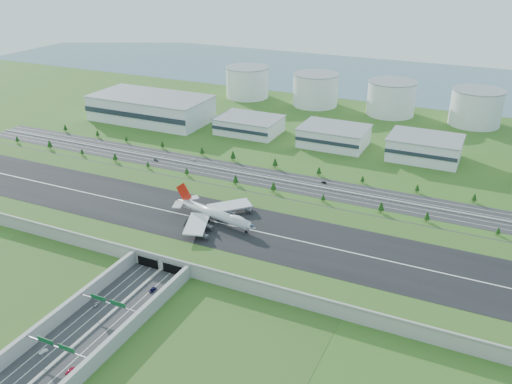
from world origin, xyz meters
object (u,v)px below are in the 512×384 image
at_px(fuel_tank_a, 247,82).
at_px(boeing_747, 215,214).
at_px(car_1, 43,351).
at_px(car_5, 324,182).
at_px(car_2, 153,289).
at_px(car_3, 70,371).
at_px(car_4, 156,160).
at_px(car_7, 192,160).
at_px(car_0, 96,304).

xyz_separation_m(fuel_tank_a, boeing_747, (127.34, -309.47, -3.80)).
bearing_deg(fuel_tank_a, car_1, -75.88).
distance_m(boeing_747, car_5, 110.87).
xyz_separation_m(car_2, car_3, (2.84, -64.98, 0.09)).
height_order(car_4, car_7, car_4).
bearing_deg(car_7, car_0, 26.94).
xyz_separation_m(car_0, car_3, (21.42, -42.18, 0.01)).
bearing_deg(car_0, car_5, 62.98).
relative_size(car_1, car_3, 0.78).
bearing_deg(boeing_747, car_0, -89.55).
bearing_deg(car_4, car_0, -135.99).
distance_m(fuel_tank_a, boeing_747, 334.66).
bearing_deg(car_5, car_4, -67.93).
xyz_separation_m(fuel_tank_a, car_5, (164.66, -205.86, -16.70)).
xyz_separation_m(fuel_tank_a, car_4, (20.47, -220.80, -16.58)).
relative_size(car_0, car_4, 0.95).
bearing_deg(car_0, car_2, 39.73).
height_order(fuel_tank_a, car_4, fuel_tank_a).
bearing_deg(car_7, car_2, 34.40).
distance_m(fuel_tank_a, car_2, 399.98).
height_order(fuel_tank_a, car_3, fuel_tank_a).
bearing_deg(car_7, car_1, 24.65).
height_order(boeing_747, car_0, boeing_747).
distance_m(car_0, car_1, 37.93).
bearing_deg(car_5, boeing_747, -3.65).
xyz_separation_m(car_0, car_5, (55.84, 195.73, -0.08)).
bearing_deg(boeing_747, car_7, 139.54).
height_order(car_5, car_7, car_5).
height_order(fuel_tank_a, car_2, fuel_tank_a).
xyz_separation_m(boeing_747, car_3, (2.90, -134.30, -12.81)).
distance_m(car_2, car_3, 65.04).
relative_size(fuel_tank_a, car_0, 11.19).
height_order(fuel_tank_a, car_1, fuel_tank_a).
height_order(car_1, car_4, car_4).
bearing_deg(car_0, car_3, -74.18).
height_order(car_1, car_2, car_2).
xyz_separation_m(fuel_tank_a, car_0, (108.82, -401.59, -16.62)).
bearing_deg(car_3, car_5, -101.10).
distance_m(fuel_tank_a, car_7, 213.44).
relative_size(car_0, car_7, 0.96).
relative_size(car_0, car_2, 0.91).
xyz_separation_m(car_5, car_7, (-116.41, -1.37, -0.01)).
bearing_deg(car_0, car_1, -98.46).
distance_m(car_0, car_2, 29.41).
xyz_separation_m(car_3, car_5, (34.42, 237.90, -0.09)).
height_order(car_3, car_7, car_3).
distance_m(car_2, car_5, 176.89).
relative_size(car_5, car_7, 0.90).
xyz_separation_m(car_2, car_5, (37.26, 172.92, -0.00)).
bearing_deg(car_1, fuel_tank_a, 123.53).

